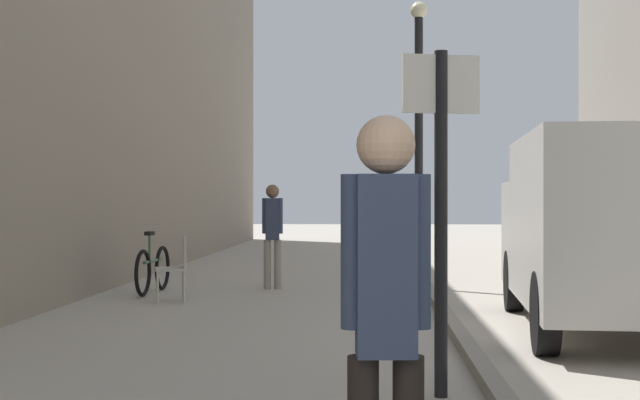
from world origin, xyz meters
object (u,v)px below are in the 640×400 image
(pedestrian_mid_block, at_px, (386,307))
(street_sign_post, at_px, (441,191))
(bicycle_leaning, at_px, (153,269))
(lamp_post, at_px, (419,124))
(cafe_chair_near_window, at_px, (177,264))
(delivery_van, at_px, (609,227))
(pedestrian_main_foreground, at_px, (272,229))

(pedestrian_mid_block, height_order, street_sign_post, street_sign_post)
(street_sign_post, bearing_deg, bicycle_leaning, -76.01)
(lamp_post, height_order, cafe_chair_near_window, lamp_post)
(bicycle_leaning, bearing_deg, lamp_post, 16.79)
(lamp_post, bearing_deg, delivery_van, -69.11)
(pedestrian_main_foreground, height_order, pedestrian_mid_block, pedestrian_mid_block)
(bicycle_leaning, bearing_deg, pedestrian_mid_block, -68.54)
(pedestrian_main_foreground, relative_size, bicycle_leaning, 0.97)
(pedestrian_mid_block, relative_size, bicycle_leaning, 1.03)
(pedestrian_mid_block, bearing_deg, cafe_chair_near_window, -77.40)
(pedestrian_main_foreground, bearing_deg, pedestrian_mid_block, -85.24)
(delivery_van, height_order, bicycle_leaning, delivery_van)
(pedestrian_mid_block, bearing_deg, bicycle_leaning, -76.02)
(bicycle_leaning, bearing_deg, delivery_van, -29.02)
(lamp_post, bearing_deg, pedestrian_main_foreground, -174.89)
(cafe_chair_near_window, bearing_deg, pedestrian_main_foreground, -45.37)
(pedestrian_mid_block, bearing_deg, street_sign_post, -102.47)
(pedestrian_main_foreground, relative_size, pedestrian_mid_block, 0.94)
(lamp_post, bearing_deg, cafe_chair_near_window, -149.56)
(bicycle_leaning, bearing_deg, cafe_chair_near_window, -57.72)
(street_sign_post, relative_size, bicycle_leaning, 1.47)
(pedestrian_main_foreground, distance_m, street_sign_post, 8.44)
(cafe_chair_near_window, bearing_deg, delivery_van, -129.94)
(cafe_chair_near_window, bearing_deg, lamp_post, -72.87)
(delivery_van, bearing_deg, pedestrian_main_foreground, 136.64)
(pedestrian_main_foreground, height_order, cafe_chair_near_window, pedestrian_main_foreground)
(cafe_chair_near_window, bearing_deg, pedestrian_mid_block, -176.58)
(pedestrian_mid_block, bearing_deg, pedestrian_main_foreground, -85.85)
(pedestrian_mid_block, relative_size, cafe_chair_near_window, 1.94)
(pedestrian_mid_block, bearing_deg, delivery_van, -115.39)
(bicycle_leaning, xyz_separation_m, cafe_chair_near_window, (0.61, -1.11, 0.17))
(lamp_post, bearing_deg, pedestrian_mid_block, -93.77)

